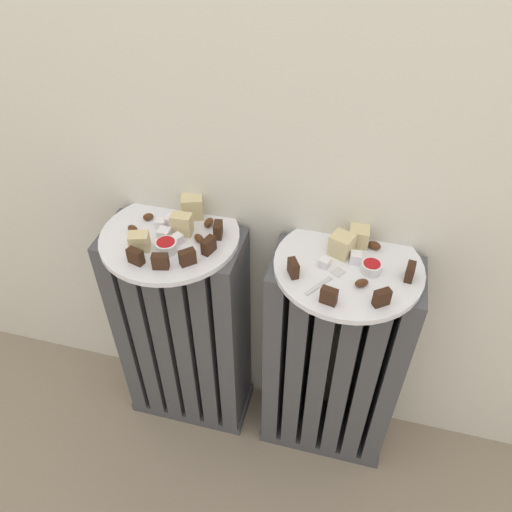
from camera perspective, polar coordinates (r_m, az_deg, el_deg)
name	(u,v)px	position (r m, az deg, el deg)	size (l,w,h in m)	color
radiator_left	(184,333)	(1.29, -8.24, -8.81)	(0.32, 0.15, 0.62)	#47474C
radiator_right	(332,364)	(1.23, 8.72, -12.15)	(0.32, 0.15, 0.62)	#47474C
plate_left	(170,236)	(1.07, -9.86, 2.23)	(0.30, 0.30, 0.01)	white
plate_right	(348,266)	(1.00, 10.55, -1.18)	(0.30, 0.30, 0.01)	white
dark_cake_slice_left_0	(136,256)	(1.00, -13.68, -0.04)	(0.03, 0.02, 0.03)	#382114
dark_cake_slice_left_1	(160,261)	(0.98, -10.94, -0.61)	(0.03, 0.02, 0.03)	#382114
dark_cake_slice_left_2	(187,257)	(0.98, -7.88, -0.14)	(0.03, 0.02, 0.03)	#382114
dark_cake_slice_left_3	(209,245)	(1.00, -5.47, 1.22)	(0.03, 0.02, 0.03)	#382114
dark_cake_slice_left_4	(218,230)	(1.04, -4.38, 3.01)	(0.03, 0.02, 0.03)	#382114
marble_cake_slice_left_0	(182,224)	(1.05, -8.53, 3.62)	(0.04, 0.03, 0.05)	beige
marble_cake_slice_left_1	(139,242)	(1.03, -13.26, 1.61)	(0.04, 0.03, 0.04)	beige
marble_cake_slice_left_2	(192,207)	(1.09, -7.32, 5.64)	(0.05, 0.04, 0.05)	beige
turkish_delight_left_0	(178,239)	(1.03, -8.99, 1.97)	(0.02, 0.02, 0.02)	white
turkish_delight_left_1	(164,234)	(1.05, -10.51, 2.47)	(0.02, 0.02, 0.02)	white
turkish_delight_left_2	(161,224)	(1.08, -10.89, 3.66)	(0.02, 0.02, 0.02)	white
turkish_delight_left_3	(171,221)	(1.08, -9.71, 3.97)	(0.02, 0.02, 0.02)	white
medjool_date_left_0	(148,217)	(1.11, -12.28, 4.43)	(0.02, 0.02, 0.01)	#4C2814
medjool_date_left_1	(133,229)	(1.08, -13.99, 3.05)	(0.02, 0.01, 0.02)	#4C2814
medjool_date_left_2	(199,238)	(1.03, -6.58, 2.03)	(0.03, 0.02, 0.01)	#4C2814
medjool_date_left_3	(209,223)	(1.07, -5.44, 3.85)	(0.03, 0.02, 0.02)	#4C2814
jam_bowl_left	(166,246)	(1.02, -10.28, 1.18)	(0.04, 0.04, 0.02)	white
dark_cake_slice_right_0	(293,268)	(0.95, 4.31, -1.40)	(0.03, 0.01, 0.03)	#382114
dark_cake_slice_right_1	(329,296)	(0.90, 8.37, -4.57)	(0.03, 0.01, 0.03)	#382114
dark_cake_slice_right_2	(382,298)	(0.92, 14.27, -4.67)	(0.03, 0.01, 0.03)	#382114
dark_cake_slice_right_3	(410,272)	(0.98, 17.29, -1.75)	(0.03, 0.01, 0.03)	#382114
marble_cake_slice_right_0	(359,236)	(1.03, 11.75, 2.26)	(0.04, 0.04, 0.04)	beige
marble_cake_slice_right_1	(342,245)	(1.00, 9.82, 1.26)	(0.04, 0.04, 0.05)	beige
turkish_delight_right_0	(356,258)	(0.99, 11.40, -0.20)	(0.02, 0.02, 0.02)	white
turkish_delight_right_1	(325,263)	(0.97, 7.88, -0.80)	(0.02, 0.02, 0.02)	white
medjool_date_right_0	(362,283)	(0.95, 12.04, -3.04)	(0.03, 0.02, 0.02)	#4C2814
medjool_date_right_1	(374,245)	(1.04, 13.44, 1.20)	(0.03, 0.02, 0.02)	#4C2814
jam_bowl_right	(371,267)	(0.98, 13.12, -1.25)	(0.04, 0.04, 0.02)	white
fork	(327,280)	(0.95, 8.21, -2.70)	(0.07, 0.09, 0.00)	silver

